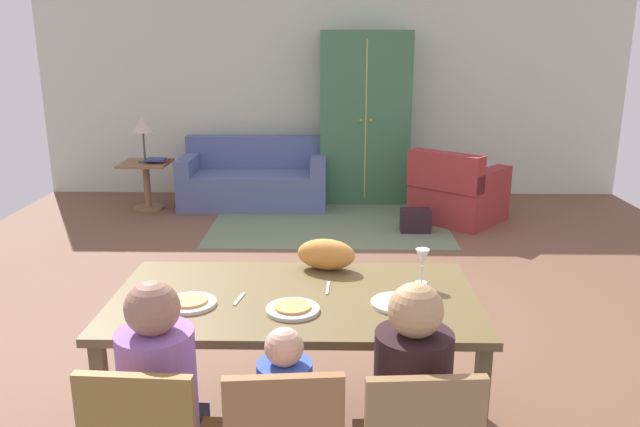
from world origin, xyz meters
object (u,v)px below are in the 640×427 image
Objects in this scene: plate_near_woman at (397,303)px; couch at (255,181)px; plate_near_man at (190,303)px; handbag at (416,221)px; cat at (326,254)px; armchair at (457,193)px; armoire at (365,118)px; dining_table at (295,309)px; plate_near_child at (293,310)px; side_table at (147,179)px; wine_glass at (422,259)px; person_man at (164,418)px; table_lamp at (143,126)px; book_lower at (160,160)px; person_woman at (409,420)px; book_upper at (156,159)px.

plate_near_woman is 4.99m from couch.
plate_near_man is 4.03m from handbag.
armchair is at bearing 80.12° from cat.
armoire is at bearing 78.03° from plate_near_man.
plate_near_child is (0.00, -0.18, 0.08)m from dining_table.
armoire is 3.62× the size of side_table.
wine_glass is (0.64, 0.18, 0.20)m from dining_table.
person_man is (0.00, -0.55, -0.26)m from plate_near_man.
person_man is at bearing -86.93° from couch.
table_lamp reaches higher than plate_near_child.
couch reaches higher than book_lower.
plate_near_man and plate_near_child have the same top height.
plate_near_woman is at bearing -105.01° from armchair.
person_woman is 2.05× the size of table_lamp.
person_man is 5.04× the size of book_lower.
dining_table reaches higher than book_upper.
table_lamp reaches higher than book_lower.
armoire reaches higher than couch.
plate_near_child is at bearing -6.95° from plate_near_man.
cat is 4.45m from couch.
cat is at bearing -77.88° from couch.
couch reaches higher than side_table.
plate_near_woman is 5.21m from table_lamp.
couch is 1.30m from side_table.
armoire reaches higher than plate_near_man.
dining_table is 1.61× the size of person_man.
armoire reaches higher than plate_near_child.
person_man is at bearing -100.82° from armoire.
armoire is at bearing 83.26° from dining_table.
person_man is 0.53× the size of armoire.
side_table is (-2.69, 4.26, -0.52)m from wine_glass.
person_woman reaches higher than side_table.
couch is (-0.78, 4.88, -0.47)m from plate_near_child.
dining_table is 1.01× the size of couch.
armoire is 3.89× the size of table_lamp.
person_woman is at bearing -63.56° from table_lamp.
plate_near_child reaches higher than handbag.
dining_table is 1.61× the size of person_woman.
book_lower is at bearing 111.99° from plate_near_child.
person_man is 4.50m from handbag.
armoire reaches higher than cat.
plate_near_woman is 0.78× the size of handbag.
plate_near_man is 1.14× the size of book_lower.
table_lamp is 3.37m from handbag.
cat is at bearing 58.53° from person_man.
plate_near_woman is 5.17m from book_lower.
dining_table is 4.32m from armchair.
armchair is 0.57× the size of armoire.
side_table is 0.29m from book_upper.
wine_glass reaches higher than cat.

